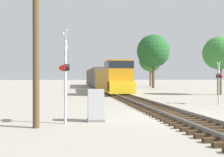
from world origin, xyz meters
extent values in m
plane|color=gray|center=(0.00, 0.00, 0.00)|extent=(400.00, 400.00, 0.00)
cube|color=#382819|center=(0.00, -4.50, 0.08)|extent=(2.60, 0.22, 0.16)
cube|color=#382819|center=(0.00, -3.90, 0.08)|extent=(2.60, 0.22, 0.16)
cube|color=#382819|center=(0.00, -3.30, 0.08)|extent=(2.60, 0.22, 0.16)
cube|color=#382819|center=(0.00, -2.70, 0.08)|extent=(2.60, 0.22, 0.16)
cube|color=#382819|center=(0.00, -2.10, 0.08)|extent=(2.60, 0.22, 0.16)
cube|color=#382819|center=(0.00, -1.50, 0.08)|extent=(2.60, 0.22, 0.16)
cube|color=#382819|center=(0.00, -0.90, 0.08)|extent=(2.60, 0.22, 0.16)
cube|color=#382819|center=(0.00, -0.30, 0.08)|extent=(2.60, 0.22, 0.16)
cube|color=#382819|center=(0.00, 0.30, 0.08)|extent=(2.60, 0.22, 0.16)
cube|color=#382819|center=(0.00, 0.90, 0.08)|extent=(2.60, 0.22, 0.16)
cube|color=#382819|center=(0.00, 1.50, 0.08)|extent=(2.60, 0.22, 0.16)
cube|color=#382819|center=(0.00, 2.10, 0.08)|extent=(2.60, 0.22, 0.16)
cube|color=#382819|center=(0.00, 2.70, 0.08)|extent=(2.60, 0.22, 0.16)
cube|color=#382819|center=(0.00, 3.30, 0.08)|extent=(2.60, 0.22, 0.16)
cube|color=#382819|center=(0.00, 3.90, 0.08)|extent=(2.60, 0.22, 0.16)
cube|color=#382819|center=(0.00, 4.50, 0.08)|extent=(2.60, 0.22, 0.16)
cube|color=#382819|center=(0.00, 5.10, 0.08)|extent=(2.60, 0.22, 0.16)
cube|color=#382819|center=(0.00, 5.70, 0.08)|extent=(2.60, 0.22, 0.16)
cube|color=#382819|center=(0.00, 6.30, 0.08)|extent=(2.60, 0.22, 0.16)
cube|color=#382819|center=(0.00, 6.90, 0.08)|extent=(2.60, 0.22, 0.16)
cube|color=#382819|center=(0.00, 7.50, 0.08)|extent=(2.60, 0.22, 0.16)
cube|color=#382819|center=(0.00, 8.10, 0.08)|extent=(2.60, 0.22, 0.16)
cube|color=#382819|center=(0.00, 8.70, 0.08)|extent=(2.60, 0.22, 0.16)
cube|color=#382819|center=(0.00, 9.30, 0.08)|extent=(2.60, 0.22, 0.16)
cube|color=#382819|center=(0.00, 9.90, 0.08)|extent=(2.60, 0.22, 0.16)
cube|color=#382819|center=(0.00, 10.50, 0.08)|extent=(2.60, 0.22, 0.16)
cube|color=#382819|center=(0.00, 11.10, 0.08)|extent=(2.60, 0.22, 0.16)
cube|color=#382819|center=(0.00, 11.70, 0.08)|extent=(2.60, 0.22, 0.16)
cube|color=#382819|center=(0.00, 12.30, 0.08)|extent=(2.60, 0.22, 0.16)
cube|color=#382819|center=(0.00, 12.90, 0.08)|extent=(2.60, 0.22, 0.16)
cube|color=#382819|center=(0.00, 13.50, 0.08)|extent=(2.60, 0.22, 0.16)
cube|color=#382819|center=(0.00, 14.10, 0.08)|extent=(2.60, 0.22, 0.16)
cube|color=#382819|center=(0.00, 14.70, 0.08)|extent=(2.60, 0.22, 0.16)
cube|color=#382819|center=(0.00, 15.30, 0.08)|extent=(2.60, 0.22, 0.16)
cube|color=#382819|center=(0.00, 15.90, 0.08)|extent=(2.60, 0.22, 0.16)
cube|color=#382819|center=(0.00, 16.50, 0.08)|extent=(2.60, 0.22, 0.16)
cube|color=#382819|center=(0.00, 17.10, 0.08)|extent=(2.60, 0.22, 0.16)
cube|color=#382819|center=(0.00, 17.70, 0.08)|extent=(2.60, 0.22, 0.16)
cube|color=#382819|center=(0.00, 18.30, 0.08)|extent=(2.60, 0.22, 0.16)
cube|color=#382819|center=(0.00, 18.90, 0.08)|extent=(2.60, 0.22, 0.16)
cube|color=#382819|center=(0.00, 19.50, 0.08)|extent=(2.60, 0.22, 0.16)
cube|color=slate|center=(-0.72, 0.00, 0.23)|extent=(0.07, 160.00, 0.15)
cube|color=slate|center=(0.72, 0.00, 0.23)|extent=(0.07, 160.00, 0.15)
cube|color=#B77A14|center=(0.00, 26.64, 1.82)|extent=(2.47, 13.16, 3.02)
cube|color=#B77A14|center=(0.00, 17.43, 2.25)|extent=(2.91, 4.14, 3.88)
cube|color=black|center=(0.00, 17.43, 3.61)|extent=(2.93, 4.18, 0.85)
cube|color=gold|center=(0.00, 15.36, 0.99)|extent=(2.91, 1.88, 1.36)
cube|color=gold|center=(0.00, 23.82, 0.43)|extent=(2.96, 18.43, 0.24)
cube|color=black|center=(0.00, 17.71, 0.50)|extent=(1.58, 2.20, 1.00)
cube|color=black|center=(0.00, 29.93, 0.50)|extent=(1.58, 2.20, 1.00)
cube|color=brown|center=(0.00, 40.88, 2.21)|extent=(2.76, 12.73, 3.79)
cube|color=black|center=(0.00, 36.74, 0.45)|extent=(1.58, 2.20, 0.90)
cube|color=black|center=(0.00, 45.02, 0.45)|extent=(1.58, 2.20, 0.90)
cube|color=brown|center=(0.00, 54.91, 2.21)|extent=(2.76, 12.73, 3.79)
cube|color=black|center=(0.00, 50.77, 0.45)|extent=(1.58, 2.20, 0.90)
cube|color=black|center=(0.00, 59.05, 0.45)|extent=(1.58, 2.20, 0.90)
cylinder|color=#B7B7BC|center=(-5.86, -1.40, 2.07)|extent=(0.12, 0.12, 4.15)
cube|color=white|center=(-5.86, -1.40, 3.85)|extent=(0.24, 0.91, 0.93)
cube|color=white|center=(-5.86, -1.40, 3.85)|extent=(0.24, 0.91, 0.93)
cube|color=black|center=(-5.86, -1.40, 2.60)|extent=(0.26, 0.85, 0.06)
cylinder|color=black|center=(-5.94, -1.06, 2.60)|extent=(0.24, 0.33, 0.30)
sphere|color=red|center=(-6.03, -1.08, 2.60)|extent=(0.26, 0.26, 0.26)
cylinder|color=black|center=(-5.86, -1.40, 2.60)|extent=(0.24, 0.33, 0.30)
sphere|color=red|center=(-5.95, -1.42, 2.60)|extent=(0.26, 0.26, 0.26)
cylinder|color=black|center=(-5.77, -1.74, 2.60)|extent=(0.24, 0.33, 0.30)
sphere|color=red|center=(-5.87, -1.76, 2.60)|extent=(0.26, 0.26, 0.26)
cube|color=white|center=(-5.86, -1.40, 3.30)|extent=(0.10, 0.32, 0.20)
cylinder|color=#B7B7BC|center=(5.95, 5.46, 1.62)|extent=(0.12, 0.12, 3.25)
cube|color=white|center=(5.95, 5.46, 2.95)|extent=(0.29, 0.90, 0.93)
cube|color=white|center=(5.95, 5.46, 2.95)|extent=(0.29, 0.90, 0.93)
cube|color=black|center=(5.95, 5.46, 2.25)|extent=(0.30, 0.84, 0.06)
cylinder|color=black|center=(5.85, 5.12, 2.25)|extent=(0.26, 0.34, 0.30)
sphere|color=red|center=(5.95, 5.09, 2.25)|extent=(0.26, 0.26, 0.26)
cylinder|color=black|center=(6.05, 5.79, 2.25)|extent=(0.26, 0.34, 0.30)
sphere|color=red|center=(6.15, 5.76, 2.25)|extent=(0.26, 0.26, 0.26)
cube|color=white|center=(5.95, 5.46, 2.40)|extent=(0.12, 0.32, 0.20)
cube|color=slate|center=(-4.40, -0.98, 0.06)|extent=(0.85, 0.62, 0.12)
cube|color=#ADADB2|center=(-4.40, -0.98, 0.84)|extent=(0.77, 0.56, 1.45)
cylinder|color=#4C3A23|center=(-7.06, -2.25, 4.33)|extent=(0.28, 0.28, 8.66)
cylinder|color=#473521|center=(12.30, 15.87, 1.96)|extent=(0.54, 0.54, 3.92)
sphere|color=#337533|center=(12.30, 15.87, 5.13)|extent=(4.04, 4.04, 4.04)
cylinder|color=brown|center=(10.63, 36.87, 2.71)|extent=(0.56, 0.56, 5.43)
sphere|color=#1E5123|center=(10.63, 36.87, 7.41)|extent=(6.61, 6.61, 6.61)
cylinder|color=brown|center=(12.68, 45.39, 2.29)|extent=(0.45, 0.45, 4.59)
sphere|color=#337533|center=(12.68, 45.39, 6.22)|extent=(5.44, 5.44, 5.44)
camera|label=1|loc=(-5.57, -13.73, 2.16)|focal=42.00mm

